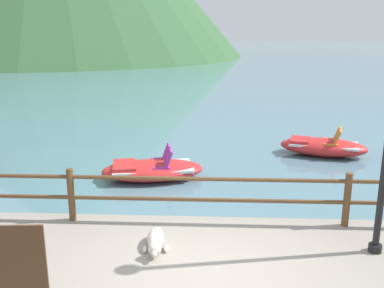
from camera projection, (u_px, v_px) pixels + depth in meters
name	position (u px, v px, depth m)	size (l,w,h in m)	color
ground_plane	(212.00, 66.00, 44.72)	(200.00, 200.00, 0.00)	slate
dock_railing	(207.00, 191.00, 7.36)	(23.92, 0.12, 0.95)	brown
dog_resting	(155.00, 241.00, 6.60)	(0.41, 1.08, 0.26)	beige
pedal_boat_2	(152.00, 169.00, 10.85)	(2.77, 1.78, 0.81)	red
pedal_boat_3	(323.00, 146.00, 12.87)	(2.74, 1.74, 0.86)	red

